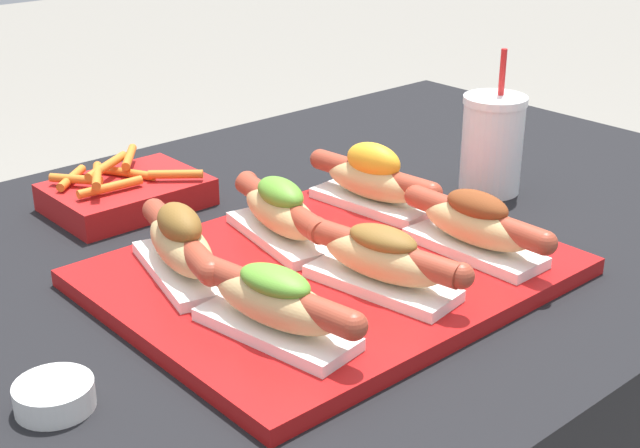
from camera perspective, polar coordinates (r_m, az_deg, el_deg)
serving_tray at (r=0.95m, az=0.80°, el=-3.06°), size 0.46×0.37×0.02m
hot_dog_0 at (r=0.80m, az=-2.88°, el=-5.05°), size 0.08×0.20×0.07m
hot_dog_1 at (r=0.89m, az=4.13°, el=-2.19°), size 0.08×0.20×0.07m
hot_dog_2 at (r=0.98m, az=9.95°, el=-0.03°), size 0.06×0.20×0.07m
hot_dog_3 at (r=0.92m, az=-8.90°, el=-1.30°), size 0.10×0.20×0.08m
hot_dog_4 at (r=1.00m, az=-2.37°, el=0.84°), size 0.09×0.20×0.07m
hot_dog_5 at (r=1.09m, az=3.41°, el=2.88°), size 0.08×0.20×0.08m
sauce_bowl at (r=0.78m, az=-16.65°, el=-10.40°), size 0.07×0.07×0.02m
drink_cup at (r=1.20m, az=10.95°, el=5.05°), size 0.08×0.08×0.19m
fries_basket at (r=1.16m, az=-12.33°, el=1.96°), size 0.19×0.14×0.06m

